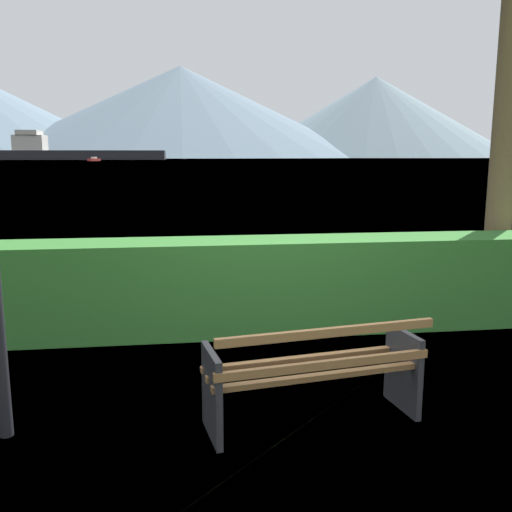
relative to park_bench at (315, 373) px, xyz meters
name	(u,v)px	position (x,y,z in m)	size (l,w,h in m)	color
ground_plane	(311,420)	(-0.01, 0.06, -0.43)	(1400.00, 1400.00, 0.00)	#567A38
water_surface	(183,159)	(-0.01, 306.30, -0.43)	(620.00, 620.00, 0.00)	slate
park_bench	(315,373)	(0.00, 0.00, 0.00)	(1.77, 0.83, 0.87)	olive
hedge_row	(266,285)	(-0.01, 2.46, 0.13)	(13.15, 0.78, 1.11)	#2D6B28
cargo_ship_large	(71,152)	(-53.19, 274.65, 3.41)	(77.20, 14.57, 13.71)	#232328
fishing_boat_near	(94,159)	(-33.16, 211.17, 0.15)	(4.39, 5.83, 1.57)	#B2332D
distant_hills	(129,112)	(-48.66, 546.52, 42.07)	(721.45, 360.16, 87.75)	slate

